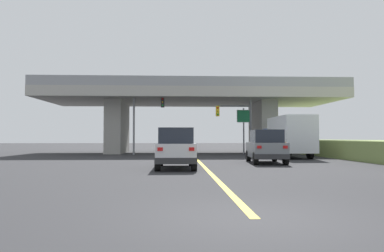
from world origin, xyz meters
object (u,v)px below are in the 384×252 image
(suv_crossing, at_px, (266,147))
(box_truck, at_px, (288,136))
(semi_truck_distant, at_px, (185,138))
(highway_sign, at_px, (244,121))
(suv_lead, at_px, (176,148))
(traffic_signal_farside, at_px, (144,114))
(traffic_signal_nearside, at_px, (238,119))

(suv_crossing, xyz_separation_m, box_truck, (3.35, 6.34, 0.66))
(semi_truck_distant, bearing_deg, box_truck, -77.98)
(suv_crossing, distance_m, semi_truck_distant, 41.00)
(highway_sign, distance_m, semi_truck_distant, 28.33)
(semi_truck_distant, bearing_deg, suv_lead, -91.93)
(suv_crossing, distance_m, box_truck, 7.20)
(suv_crossing, bearing_deg, traffic_signal_farside, 130.31)
(box_truck, distance_m, traffic_signal_nearside, 6.08)
(highway_sign, bearing_deg, semi_truck_distant, 100.32)
(box_truck, bearing_deg, suv_crossing, -117.88)
(highway_sign, height_order, semi_truck_distant, highway_sign)
(suv_lead, distance_m, suv_crossing, 6.59)
(traffic_signal_nearside, xyz_separation_m, traffic_signal_farside, (-8.73, 0.43, 0.49))
(suv_lead, bearing_deg, highway_sign, 68.45)
(traffic_signal_nearside, height_order, highway_sign, traffic_signal_nearside)
(box_truck, bearing_deg, semi_truck_distant, 102.02)
(suv_crossing, relative_size, semi_truck_distant, 0.65)
(suv_lead, bearing_deg, traffic_signal_farside, 100.99)
(traffic_signal_nearside, bearing_deg, traffic_signal_farside, 177.17)
(box_truck, distance_m, semi_truck_distant, 35.23)
(traffic_signal_farside, distance_m, semi_truck_distant, 29.48)
(suv_lead, xyz_separation_m, suv_crossing, (5.48, 3.66, 0.00))
(traffic_signal_farside, bearing_deg, highway_sign, 7.29)
(suv_lead, bearing_deg, box_truck, 48.53)
(suv_lead, xyz_separation_m, traffic_signal_farside, (-2.99, 15.41, 2.78))
(suv_lead, distance_m, traffic_signal_nearside, 16.20)
(suv_crossing, relative_size, traffic_signal_farside, 0.78)
(box_truck, height_order, semi_truck_distant, box_truck)
(suv_crossing, height_order, traffic_signal_farside, traffic_signal_farside)
(traffic_signal_nearside, relative_size, semi_truck_distant, 0.73)
(suv_crossing, distance_m, traffic_signal_farside, 14.75)
(suv_lead, height_order, box_truck, box_truck)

